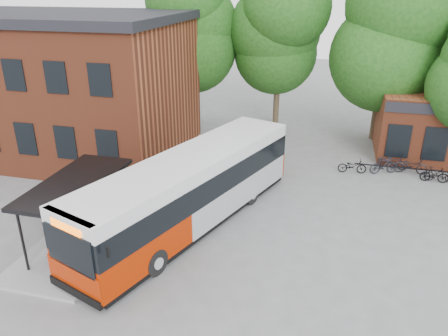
% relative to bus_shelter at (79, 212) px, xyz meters
% --- Properties ---
extents(ground, '(100.00, 100.00, 0.00)m').
position_rel_bus_shelter_xyz_m(ground, '(4.50, 1.00, -1.45)').
color(ground, slate).
extents(station_building, '(18.40, 10.40, 8.50)m').
position_rel_bus_shelter_xyz_m(station_building, '(-8.50, 10.00, 2.80)').
color(station_building, brown).
rests_on(station_building, ground).
extents(bus_shelter, '(3.60, 7.00, 2.90)m').
position_rel_bus_shelter_xyz_m(bus_shelter, '(0.00, 0.00, 0.00)').
color(bus_shelter, black).
rests_on(bus_shelter, ground).
extents(bike_rail, '(5.20, 0.10, 0.38)m').
position_rel_bus_shelter_xyz_m(bike_rail, '(13.78, 11.00, -1.26)').
color(bike_rail, black).
rests_on(bike_rail, ground).
extents(tree_0, '(7.92, 7.92, 11.00)m').
position_rel_bus_shelter_xyz_m(tree_0, '(-1.50, 17.00, 4.05)').
color(tree_0, '#184412').
rests_on(tree_0, ground).
extents(tree_1, '(7.92, 7.92, 10.40)m').
position_rel_bus_shelter_xyz_m(tree_1, '(5.50, 18.00, 3.75)').
color(tree_1, '#184412').
rests_on(tree_1, ground).
extents(tree_2, '(7.92, 7.92, 11.00)m').
position_rel_bus_shelter_xyz_m(tree_2, '(12.50, 17.00, 4.05)').
color(tree_2, '#184412').
rests_on(tree_2, ground).
extents(city_bus, '(6.97, 13.08, 3.28)m').
position_rel_bus_shelter_xyz_m(city_bus, '(3.94, 2.65, 0.19)').
color(city_bus, '#A11F00').
rests_on(city_bus, ground).
extents(bicycle_0, '(1.64, 0.70, 0.84)m').
position_rel_bus_shelter_xyz_m(bicycle_0, '(11.03, 10.39, -1.03)').
color(bicycle_0, black).
rests_on(bicycle_0, ground).
extents(bicycle_1, '(1.74, 1.09, 1.01)m').
position_rel_bus_shelter_xyz_m(bicycle_1, '(12.76, 10.73, -0.94)').
color(bicycle_1, black).
rests_on(bicycle_1, ground).
extents(bicycle_2, '(1.78, 0.93, 0.89)m').
position_rel_bus_shelter_xyz_m(bicycle_2, '(13.33, 11.63, -1.00)').
color(bicycle_2, black).
rests_on(bicycle_2, ground).
extents(bicycle_4, '(1.85, 0.67, 0.97)m').
position_rel_bus_shelter_xyz_m(bicycle_4, '(14.26, 11.15, -0.97)').
color(bicycle_4, black).
rests_on(bicycle_4, ground).
extents(bicycle_5, '(1.50, 0.49, 0.89)m').
position_rel_bus_shelter_xyz_m(bicycle_5, '(15.36, 10.20, -1.00)').
color(bicycle_5, black).
rests_on(bicycle_5, ground).
extents(bicycle_6, '(1.62, 0.57, 0.85)m').
position_rel_bus_shelter_xyz_m(bicycle_6, '(15.67, 10.34, -1.03)').
color(bicycle_6, '#282320').
rests_on(bicycle_6, ground).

